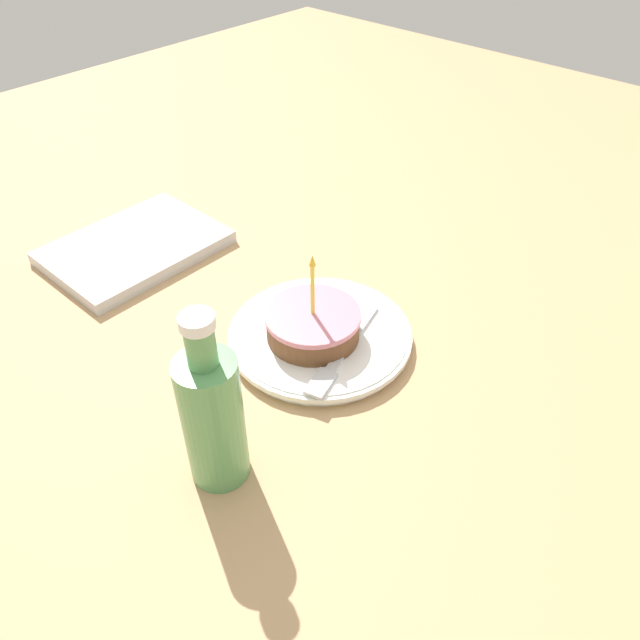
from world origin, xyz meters
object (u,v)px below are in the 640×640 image
object	(u,v)px
cake_slice	(313,324)
bottle	(212,416)
fork	(341,355)
marble_board	(135,247)
plate	(320,336)

from	to	relation	value
cake_slice	bottle	world-z (taller)	bottle
cake_slice	fork	world-z (taller)	cake_slice
bottle	marble_board	distance (m)	0.45
bottle	marble_board	size ratio (longest dim) A/B	0.83
plate	cake_slice	size ratio (longest dim) A/B	1.93
bottle	marble_board	xyz separation A→B (m)	(-0.18, -0.41, -0.08)
marble_board	fork	bearing A→B (deg)	93.21
plate	cake_slice	world-z (taller)	cake_slice
plate	fork	size ratio (longest dim) A/B	1.32
plate	bottle	bearing A→B (deg)	14.86
plate	cake_slice	distance (m)	0.03
bottle	marble_board	world-z (taller)	bottle
plate	marble_board	xyz separation A→B (m)	(0.04, -0.35, -0.00)
bottle	cake_slice	bearing A→B (deg)	-164.07
fork	bottle	size ratio (longest dim) A/B	0.85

